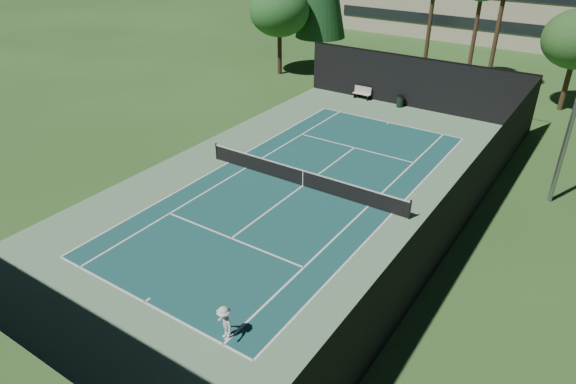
# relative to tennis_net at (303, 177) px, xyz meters

# --- Properties ---
(ground) EXTENTS (160.00, 160.00, 0.00)m
(ground) POSITION_rel_tennis_net_xyz_m (0.00, 0.00, -0.56)
(ground) COLOR #2C5620
(ground) RESTS_ON ground
(apron_slab) EXTENTS (18.00, 32.00, 0.01)m
(apron_slab) POSITION_rel_tennis_net_xyz_m (0.00, 0.00, -0.55)
(apron_slab) COLOR #638E65
(apron_slab) RESTS_ON ground
(court_surface) EXTENTS (10.97, 23.77, 0.01)m
(court_surface) POSITION_rel_tennis_net_xyz_m (0.00, 0.00, -0.55)
(court_surface) COLOR #184E4A
(court_surface) RESTS_ON ground
(court_lines) EXTENTS (11.07, 23.87, 0.01)m
(court_lines) POSITION_rel_tennis_net_xyz_m (0.00, 0.00, -0.54)
(court_lines) COLOR white
(court_lines) RESTS_ON ground
(tennis_net) EXTENTS (12.90, 0.10, 1.10)m
(tennis_net) POSITION_rel_tennis_net_xyz_m (0.00, 0.00, 0.00)
(tennis_net) COLOR black
(tennis_net) RESTS_ON ground
(fence) EXTENTS (18.04, 32.05, 4.03)m
(fence) POSITION_rel_tennis_net_xyz_m (0.00, 0.06, 1.45)
(fence) COLOR black
(fence) RESTS_ON ground
(player) EXTENTS (1.07, 0.88, 1.44)m
(player) POSITION_rel_tennis_net_xyz_m (3.96, -11.56, 0.16)
(player) COLOR silver
(player) RESTS_ON ground
(tennis_ball_a) EXTENTS (0.06, 0.06, 0.06)m
(tennis_ball_a) POSITION_rel_tennis_net_xyz_m (-5.85, -10.73, -0.53)
(tennis_ball_a) COLOR #C4E233
(tennis_ball_a) RESTS_ON ground
(tennis_ball_b) EXTENTS (0.06, 0.06, 0.06)m
(tennis_ball_b) POSITION_rel_tennis_net_xyz_m (-3.14, 3.82, -0.53)
(tennis_ball_b) COLOR #C9D931
(tennis_ball_b) RESTS_ON ground
(tennis_ball_c) EXTENTS (0.06, 0.06, 0.06)m
(tennis_ball_c) POSITION_rel_tennis_net_xyz_m (1.57, 1.26, -0.53)
(tennis_ball_c) COLOR #D8F638
(tennis_ball_c) RESTS_ON ground
(tennis_ball_d) EXTENTS (0.06, 0.06, 0.06)m
(tennis_ball_d) POSITION_rel_tennis_net_xyz_m (-5.40, 5.39, -0.53)
(tennis_ball_d) COLOR #CEDA31
(tennis_ball_d) RESTS_ON ground
(park_bench) EXTENTS (1.50, 0.45, 1.02)m
(park_bench) POSITION_rel_tennis_net_xyz_m (-4.12, 15.70, -0.01)
(park_bench) COLOR beige
(park_bench) RESTS_ON ground
(trash_bin) EXTENTS (0.56, 0.56, 0.95)m
(trash_bin) POSITION_rel_tennis_net_xyz_m (-0.71, 15.54, -0.08)
(trash_bin) COLOR black
(trash_bin) RESTS_ON ground
(decid_tree_c) EXTENTS (5.44, 5.44, 8.09)m
(decid_tree_c) POSITION_rel_tennis_net_xyz_m (-14.00, 18.00, 5.21)
(decid_tree_c) COLOR #3F281B
(decid_tree_c) RESTS_ON ground
(campus_building) EXTENTS (40.50, 12.50, 8.30)m
(campus_building) POSITION_rel_tennis_net_xyz_m (0.00, 45.98, 3.65)
(campus_building) COLOR #B7A98E
(campus_building) RESTS_ON ground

